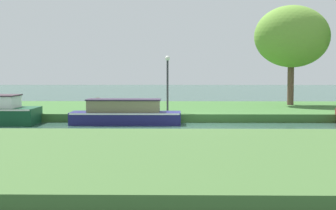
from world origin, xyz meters
TOP-DOWN VIEW (x-y plane):
  - ground_plane at (0.00, 0.00)m, footprint 120.00×120.00m
  - riverbank_far at (0.00, 7.00)m, footprint 72.00×10.00m
  - riverbank_near at (0.00, -9.00)m, footprint 72.00×10.00m
  - navy_narrowboat at (-3.04, 1.20)m, footprint 5.09×1.48m
  - willow_tree_left at (6.19, 8.39)m, footprint 4.49×3.33m
  - lamp_post at (-1.11, 3.31)m, footprint 0.24×0.24m
  - mooring_post_near at (-4.54, 2.69)m, footprint 0.18×0.18m

SIDE VIEW (x-z plane):
  - ground_plane at x=0.00m, z-range 0.00..0.00m
  - riverbank_far at x=0.00m, z-range 0.00..0.40m
  - riverbank_near at x=0.00m, z-range 0.00..0.40m
  - navy_narrowboat at x=-3.04m, z-range -0.09..1.08m
  - mooring_post_near at x=-4.54m, z-range 0.40..1.15m
  - lamp_post at x=-1.11m, z-range 0.77..3.59m
  - willow_tree_left at x=6.19m, z-range 1.50..7.43m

